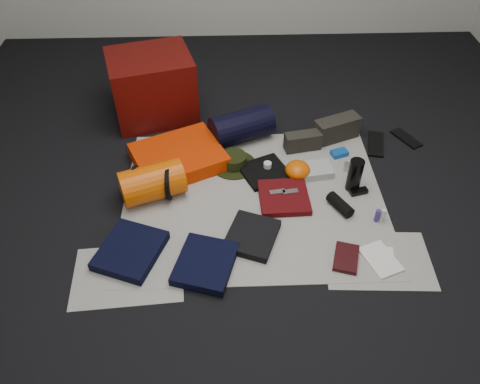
{
  "coord_description": "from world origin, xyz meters",
  "views": [
    {
      "loc": [
        -0.16,
        -2.06,
        2.04
      ],
      "look_at": [
        -0.09,
        -0.04,
        0.1
      ],
      "focal_mm": 35.0,
      "sensor_mm": 36.0,
      "label": 1
    }
  ],
  "objects_px": {
    "stuff_sack": "(152,182)",
    "paperback_book": "(346,258)",
    "sleeping_pad": "(179,157)",
    "red_cabinet": "(152,86)",
    "compact_camera": "(352,167)",
    "navy_duffel": "(242,126)",
    "water_bottle": "(355,175)"
  },
  "relations": [
    {
      "from": "stuff_sack",
      "to": "sleeping_pad",
      "type": "bearing_deg",
      "value": 66.19
    },
    {
      "from": "stuff_sack",
      "to": "paperback_book",
      "type": "bearing_deg",
      "value": -26.23
    },
    {
      "from": "stuff_sack",
      "to": "navy_duffel",
      "type": "xyz_separation_m",
      "value": [
        0.56,
        0.56,
        -0.0
      ]
    },
    {
      "from": "paperback_book",
      "to": "sleeping_pad",
      "type": "bearing_deg",
      "value": 155.48
    },
    {
      "from": "stuff_sack",
      "to": "water_bottle",
      "type": "height_order",
      "value": "same"
    },
    {
      "from": "red_cabinet",
      "to": "water_bottle",
      "type": "distance_m",
      "value": 1.59
    },
    {
      "from": "navy_duffel",
      "to": "paperback_book",
      "type": "distance_m",
      "value": 1.22
    },
    {
      "from": "compact_camera",
      "to": "paperback_book",
      "type": "height_order",
      "value": "compact_camera"
    },
    {
      "from": "navy_duffel",
      "to": "water_bottle",
      "type": "bearing_deg",
      "value": -61.03
    },
    {
      "from": "red_cabinet",
      "to": "compact_camera",
      "type": "height_order",
      "value": "red_cabinet"
    },
    {
      "from": "water_bottle",
      "to": "compact_camera",
      "type": "distance_m",
      "value": 0.2
    },
    {
      "from": "stuff_sack",
      "to": "navy_duffel",
      "type": "distance_m",
      "value": 0.79
    },
    {
      "from": "navy_duffel",
      "to": "compact_camera",
      "type": "bearing_deg",
      "value": -49.45
    },
    {
      "from": "navy_duffel",
      "to": "stuff_sack",
      "type": "bearing_deg",
      "value": -158.35
    },
    {
      "from": "stuff_sack",
      "to": "compact_camera",
      "type": "relative_size",
      "value": 3.7
    },
    {
      "from": "sleeping_pad",
      "to": "water_bottle",
      "type": "distance_m",
      "value": 1.15
    },
    {
      "from": "navy_duffel",
      "to": "water_bottle",
      "type": "relative_size",
      "value": 1.92
    },
    {
      "from": "water_bottle",
      "to": "compact_camera",
      "type": "height_order",
      "value": "water_bottle"
    },
    {
      "from": "red_cabinet",
      "to": "stuff_sack",
      "type": "xyz_separation_m",
      "value": [
        0.07,
        -0.9,
        -0.12
      ]
    },
    {
      "from": "red_cabinet",
      "to": "navy_duffel",
      "type": "bearing_deg",
      "value": -43.89
    },
    {
      "from": "water_bottle",
      "to": "compact_camera",
      "type": "xyz_separation_m",
      "value": [
        0.03,
        0.18,
        -0.09
      ]
    },
    {
      "from": "red_cabinet",
      "to": "navy_duffel",
      "type": "relative_size",
      "value": 1.35
    },
    {
      "from": "stuff_sack",
      "to": "paperback_book",
      "type": "distance_m",
      "value": 1.22
    },
    {
      "from": "red_cabinet",
      "to": "sleeping_pad",
      "type": "distance_m",
      "value": 0.65
    },
    {
      "from": "compact_camera",
      "to": "sleeping_pad",
      "type": "bearing_deg",
      "value": -173.94
    },
    {
      "from": "sleeping_pad",
      "to": "paperback_book",
      "type": "xyz_separation_m",
      "value": [
        0.96,
        -0.85,
        -0.04
      ]
    },
    {
      "from": "water_bottle",
      "to": "sleeping_pad",
      "type": "bearing_deg",
      "value": 165.54
    },
    {
      "from": "water_bottle",
      "to": "compact_camera",
      "type": "bearing_deg",
      "value": 79.1
    },
    {
      "from": "sleeping_pad",
      "to": "paperback_book",
      "type": "height_order",
      "value": "sleeping_pad"
    },
    {
      "from": "paperback_book",
      "to": "navy_duffel",
      "type": "bearing_deg",
      "value": 132.8
    },
    {
      "from": "sleeping_pad",
      "to": "navy_duffel",
      "type": "distance_m",
      "value": 0.5
    },
    {
      "from": "compact_camera",
      "to": "paperback_book",
      "type": "distance_m",
      "value": 0.76
    }
  ]
}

